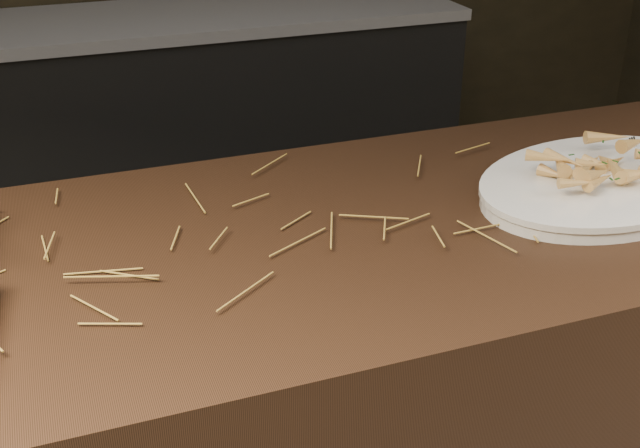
{
  "coord_description": "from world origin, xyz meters",
  "views": [
    {
      "loc": [
        -0.35,
        -0.75,
        1.49
      ],
      "look_at": [
        0.01,
        0.22,
        0.96
      ],
      "focal_mm": 45.0,
      "sensor_mm": 36.0,
      "label": 1
    }
  ],
  "objects": [
    {
      "name": "roasted_veg_heap",
      "position": [
        0.55,
        0.27,
        0.95
      ],
      "size": [
        0.27,
        0.23,
        0.05
      ],
      "primitive_type": null,
      "rotation": [
        0.0,
        0.0,
        0.24
      ],
      "color": "#BD9246",
      "rests_on": "serving_platter"
    },
    {
      "name": "serving_platter",
      "position": [
        0.55,
        0.27,
        0.91
      ],
      "size": [
        0.55,
        0.43,
        0.03
      ],
      "primitive_type": null,
      "rotation": [
        0.0,
        0.0,
        0.24
      ],
      "color": "white",
      "rests_on": "main_counter"
    },
    {
      "name": "straw_bedding",
      "position": [
        0.0,
        0.3,
        0.91
      ],
      "size": [
        1.4,
        0.6,
        0.02
      ],
      "primitive_type": null,
      "color": "olive",
      "rests_on": "main_counter"
    },
    {
      "name": "back_counter",
      "position": [
        0.3,
        2.18,
        0.42
      ],
      "size": [
        1.82,
        0.62,
        0.84
      ],
      "color": "black",
      "rests_on": "ground"
    }
  ]
}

